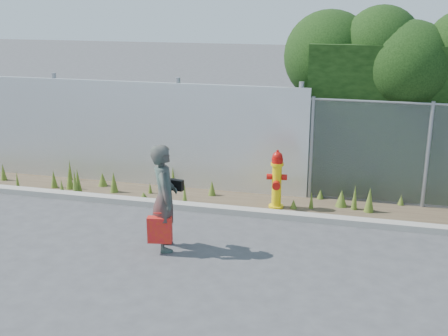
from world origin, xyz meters
name	(u,v)px	position (x,y,z in m)	size (l,w,h in m)	color
ground	(221,257)	(0.00, 0.00, 0.00)	(80.00, 80.00, 0.00)	#3D3E40
curb	(245,212)	(0.00, 1.80, 0.06)	(16.00, 0.22, 0.12)	gray
weed_strip	(256,199)	(0.09, 2.41, 0.11)	(16.00, 1.26, 0.54)	#493A29
corrugated_fence	(108,132)	(-3.25, 3.01, 1.10)	(8.50, 0.21, 2.30)	silver
fire_hydrant	(277,181)	(0.50, 2.27, 0.55)	(0.38, 0.34, 1.14)	yellow
woman	(164,198)	(-0.93, 0.09, 0.86)	(0.62, 0.41, 1.71)	#0F6255
red_tote_bag	(160,230)	(-0.95, -0.11, 0.40)	(0.38, 0.14, 0.49)	red
black_shoulder_bag	(176,185)	(-0.80, 0.31, 1.01)	(0.23, 0.10, 0.17)	black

